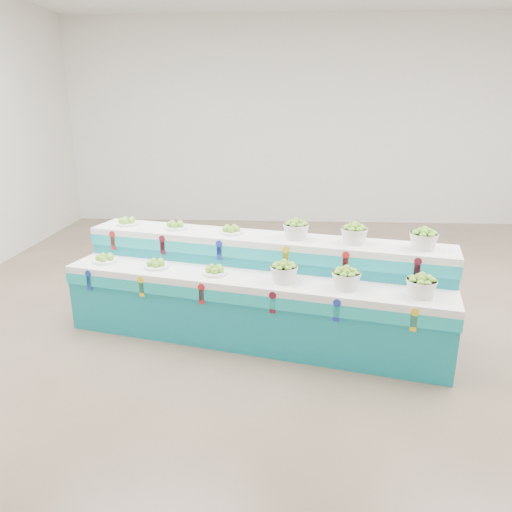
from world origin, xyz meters
The scene contains 15 objects.
ground centered at (0.00, 0.00, 0.00)m, with size 10.00×10.00×0.00m, color brown.
back_wall centered at (0.00, 5.00, 2.00)m, with size 10.00×10.00×0.00m, color silver.
display_stand centered at (-0.92, -0.23, 0.51)m, with size 3.93×1.01×1.02m, color teal, non-canonical shape.
plate_lower_left centered at (-2.56, -0.07, 0.77)m, with size 0.26×0.26×0.10m, color white.
plate_lower_mid centered at (-1.96, -0.22, 0.77)m, with size 0.26×0.26×0.10m, color white.
plate_lower_right centered at (-1.32, -0.38, 0.77)m, with size 0.26×0.26×0.10m, color white.
basket_lower_left centered at (-0.63, -0.56, 0.82)m, with size 0.27×0.27×0.20m, color silver, non-canonical shape.
basket_lower_mid centered at (-0.06, -0.70, 0.82)m, with size 0.27×0.27×0.20m, color silver, non-canonical shape.
basket_lower_right centered at (0.58, -0.86, 0.82)m, with size 0.27×0.27×0.20m, color silver, non-canonical shape.
plate_upper_left centered at (-2.44, 0.40, 1.07)m, with size 0.26×0.26×0.10m, color white.
plate_upper_mid centered at (-1.84, 0.25, 1.07)m, with size 0.26×0.26×0.10m, color white.
plate_upper_right centered at (-1.20, 0.09, 1.07)m, with size 0.26×0.26×0.10m, color white.
basket_upper_left centered at (-0.51, -0.09, 1.12)m, with size 0.27×0.27×0.20m, color silver, non-canonical shape.
basket_upper_mid centered at (0.06, -0.23, 1.12)m, with size 0.27×0.27×0.20m, color silver, non-canonical shape.
basket_upper_right centered at (0.70, -0.39, 1.12)m, with size 0.27×0.27×0.20m, color silver, non-canonical shape.
Camera 1 is at (-0.66, -4.88, 2.34)m, focal length 33.49 mm.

